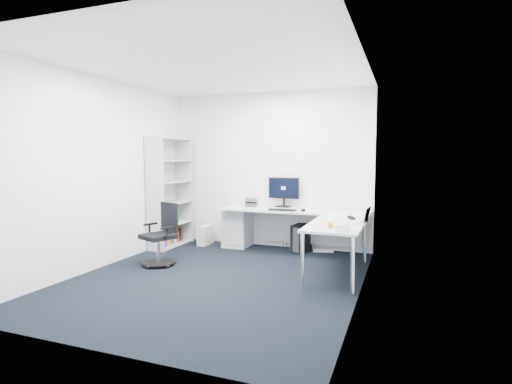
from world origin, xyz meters
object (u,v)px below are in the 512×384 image
(task_chair, at_px, (158,235))
(bookshelf, at_px, (170,192))
(l_desk, at_px, (288,235))
(monitor, at_px, (284,192))
(laptop, at_px, (352,215))

(task_chair, bearing_deg, bookshelf, 137.95)
(bookshelf, distance_m, task_chair, 1.38)
(l_desk, xyz_separation_m, bookshelf, (-2.17, 0.05, 0.60))
(l_desk, distance_m, bookshelf, 2.26)
(bookshelf, relative_size, monitor, 3.50)
(l_desk, distance_m, monitor, 0.90)
(l_desk, xyz_separation_m, monitor, (-0.25, 0.60, 0.62))
(l_desk, height_order, monitor, monitor)
(bookshelf, xyz_separation_m, monitor, (1.93, 0.55, 0.02))
(task_chair, distance_m, laptop, 2.76)
(l_desk, relative_size, bookshelf, 1.28)
(task_chair, relative_size, monitor, 1.65)
(task_chair, height_order, laptop, laptop)
(l_desk, height_order, task_chair, task_chair)
(bookshelf, relative_size, laptop, 5.98)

